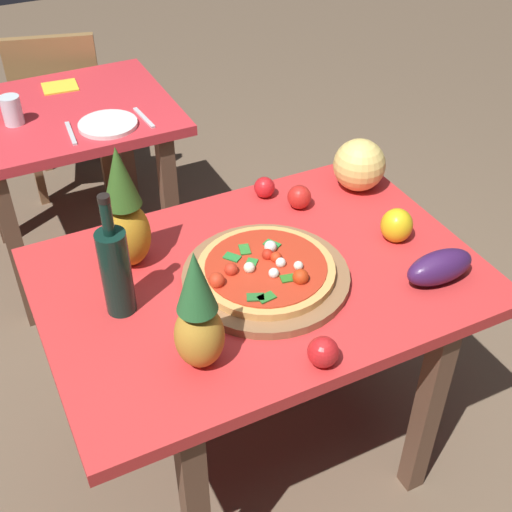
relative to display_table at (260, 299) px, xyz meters
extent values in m
plane|color=brown|center=(0.00, 0.00, -0.64)|extent=(10.00, 10.00, 0.00)
cube|color=brown|center=(0.36, -0.36, -0.29)|extent=(0.06, 0.06, 0.69)
cube|color=brown|center=(-0.36, 0.36, -0.29)|extent=(0.06, 0.06, 0.69)
cube|color=brown|center=(0.36, 0.36, -0.29)|extent=(0.06, 0.06, 0.69)
cube|color=red|center=(0.00, 0.00, 0.08)|extent=(1.18, 0.82, 0.04)
cube|color=brown|center=(-0.56, 0.92, -0.29)|extent=(0.06, 0.06, 0.69)
cube|color=brown|center=(0.05, 0.92, -0.29)|extent=(0.06, 0.06, 0.69)
cube|color=brown|center=(0.05, 1.54, -0.29)|extent=(0.06, 0.06, 0.69)
cube|color=red|center=(-0.25, 1.23, 0.08)|extent=(0.85, 0.71, 0.04)
cube|color=#8B613E|center=(0.07, 2.00, -0.43)|extent=(0.04, 0.04, 0.41)
cube|color=#8B613E|center=(-0.25, 2.09, -0.43)|extent=(0.04, 0.04, 0.41)
cube|color=#8B613E|center=(-0.02, 1.69, -0.43)|extent=(0.04, 0.04, 0.41)
cube|color=#8B613E|center=(-0.34, 1.77, -0.43)|extent=(0.04, 0.04, 0.41)
cube|color=#8B613E|center=(-0.14, 1.89, -0.21)|extent=(0.49, 0.49, 0.04)
cube|color=olive|center=(-0.18, 1.72, 0.01)|extent=(0.40, 0.15, 0.40)
cylinder|color=#8B613E|center=(0.00, -0.03, 0.11)|extent=(0.45, 0.45, 0.02)
cylinder|color=#E2A256|center=(0.00, -0.03, 0.13)|extent=(0.37, 0.37, 0.02)
cylinder|color=red|center=(0.00, -0.03, 0.14)|extent=(0.33, 0.33, 0.00)
sphere|color=red|center=(-0.09, -0.01, 0.16)|extent=(0.04, 0.04, 0.04)
sphere|color=red|center=(0.04, -0.02, 0.15)|extent=(0.03, 0.03, 0.03)
sphere|color=red|center=(0.05, -0.12, 0.16)|extent=(0.04, 0.04, 0.04)
sphere|color=red|center=(-0.15, -0.04, 0.16)|extent=(0.04, 0.04, 0.04)
sphere|color=red|center=(0.02, 0.00, 0.15)|extent=(0.03, 0.03, 0.03)
cube|color=#278237|center=(-0.07, 0.04, 0.15)|extent=(0.05, 0.05, 0.00)
cube|color=#2E7422|center=(0.03, -0.11, 0.15)|extent=(0.05, 0.04, 0.00)
cube|color=#2D8335|center=(-0.03, -0.01, 0.15)|extent=(0.05, 0.05, 0.00)
cube|color=#296E2E|center=(-0.08, -0.13, 0.15)|extent=(0.05, 0.04, 0.00)
cube|color=#2A772C|center=(-0.06, -0.15, 0.15)|extent=(0.05, 0.03, 0.00)
cube|color=#288535|center=(0.06, 0.04, 0.15)|extent=(0.05, 0.05, 0.00)
cube|color=#328430|center=(-0.02, 0.05, 0.15)|extent=(0.04, 0.05, 0.00)
sphere|color=white|center=(0.04, -0.05, 0.15)|extent=(0.03, 0.03, 0.03)
sphere|color=white|center=(-0.05, -0.03, 0.16)|extent=(0.03, 0.03, 0.03)
sphere|color=silver|center=(0.07, -0.08, 0.15)|extent=(0.03, 0.03, 0.03)
sphere|color=white|center=(0.04, 0.02, 0.16)|extent=(0.03, 0.03, 0.03)
sphere|color=white|center=(0.00, -0.08, 0.15)|extent=(0.03, 0.03, 0.03)
cylinder|color=black|center=(-0.38, 0.03, 0.21)|extent=(0.08, 0.08, 0.24)
cylinder|color=black|center=(-0.38, 0.03, 0.38)|extent=(0.03, 0.03, 0.09)
cylinder|color=black|center=(-0.38, 0.03, 0.43)|extent=(0.03, 0.03, 0.02)
ellipsoid|color=#C48B21|center=(-0.30, 0.20, 0.19)|extent=(0.12, 0.12, 0.19)
cone|color=#366121|center=(-0.30, 0.20, 0.37)|extent=(0.10, 0.10, 0.17)
ellipsoid|color=#C28C2E|center=(-0.27, -0.23, 0.18)|extent=(0.12, 0.12, 0.17)
cone|color=#2B6934|center=(-0.27, -0.23, 0.34)|extent=(0.09, 0.09, 0.16)
sphere|color=#EECD6D|center=(0.47, 0.25, 0.18)|extent=(0.17, 0.17, 0.17)
ellipsoid|color=yellow|center=(0.42, -0.03, 0.14)|extent=(0.09, 0.09, 0.10)
ellipsoid|color=#3A1B4D|center=(0.42, -0.23, 0.14)|extent=(0.20, 0.09, 0.09)
sphere|color=red|center=(0.25, 0.24, 0.13)|extent=(0.07, 0.07, 0.07)
sphere|color=red|center=(0.18, 0.34, 0.13)|extent=(0.07, 0.07, 0.07)
sphere|color=red|center=(-0.02, -0.36, 0.13)|extent=(0.07, 0.07, 0.07)
cylinder|color=silver|center=(-0.44, 1.19, 0.15)|extent=(0.07, 0.07, 0.11)
cylinder|color=white|center=(-0.13, 1.02, 0.10)|extent=(0.22, 0.22, 0.02)
cube|color=silver|center=(-0.27, 1.02, 0.10)|extent=(0.03, 0.18, 0.01)
cube|color=silver|center=(0.01, 1.02, 0.10)|extent=(0.03, 0.18, 0.01)
cube|color=yellow|center=(-0.21, 1.43, 0.10)|extent=(0.15, 0.13, 0.01)
camera|label=1|loc=(-0.63, -1.25, 1.27)|focal=46.95mm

